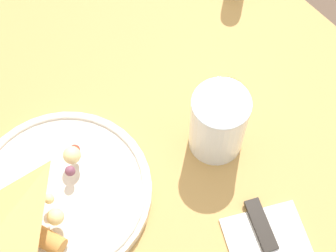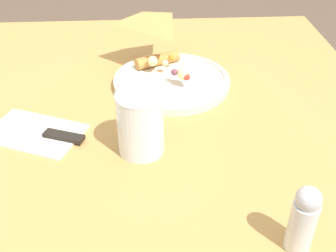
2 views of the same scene
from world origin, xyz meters
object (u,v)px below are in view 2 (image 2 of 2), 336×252
dining_table (79,147)px  napkin_folded (35,133)px  salt_shaker (303,219)px  plate_pizza (171,78)px  milk_glass (141,125)px  butter_knife (39,131)px

dining_table → napkin_folded: (0.05, 0.09, 0.10)m
napkin_folded → salt_shaker: 0.46m
plate_pizza → milk_glass: size_ratio=2.26×
milk_glass → napkin_folded: bearing=-16.6°
butter_knife → milk_glass: bearing=-175.6°
plate_pizza → butter_knife: bearing=34.0°
salt_shaker → dining_table: bearing=-47.7°
napkin_folded → butter_knife: butter_knife is taller
dining_table → milk_glass: milk_glass is taller
plate_pizza → salt_shaker: size_ratio=2.42×
plate_pizza → milk_glass: (0.06, 0.21, 0.03)m
milk_glass → napkin_folded: milk_glass is taller
dining_table → napkin_folded: bearing=60.0°
milk_glass → dining_table: bearing=-48.6°
plate_pizza → milk_glass: milk_glass is taller
napkin_folded → butter_knife: size_ratio=1.01×
dining_table → plate_pizza: (-0.19, -0.06, 0.12)m
butter_knife → salt_shaker: bearing=165.6°
salt_shaker → butter_knife: bearing=-35.1°
milk_glass → napkin_folded: size_ratio=0.56×
butter_knife → napkin_folded: bearing=-0.0°
napkin_folded → salt_shaker: size_ratio=1.91×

